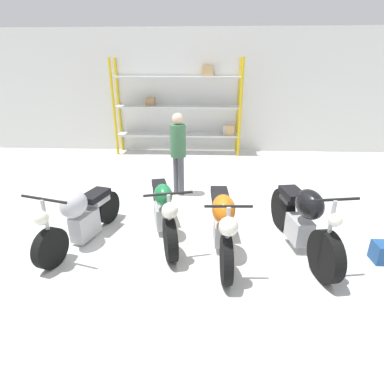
{
  "coord_description": "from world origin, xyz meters",
  "views": [
    {
      "loc": [
        0.21,
        -3.97,
        2.53
      ],
      "look_at": [
        0.0,
        0.4,
        0.7
      ],
      "focal_mm": 28.0,
      "sensor_mm": 36.0,
      "label": 1
    }
  ],
  "objects_px": {
    "motorcycle_black": "(303,220)",
    "person_browsing": "(178,148)",
    "motorcycle_green": "(163,209)",
    "motorcycle_silver": "(81,216)",
    "shelving_rack": "(182,107)",
    "motorcycle_orange": "(222,221)"
  },
  "relations": [
    {
      "from": "motorcycle_black",
      "to": "person_browsing",
      "type": "distance_m",
      "value": 2.9
    },
    {
      "from": "person_browsing",
      "to": "motorcycle_silver",
      "type": "bearing_deg",
      "value": 19.32
    },
    {
      "from": "motorcycle_orange",
      "to": "motorcycle_black",
      "type": "xyz_separation_m",
      "value": [
        1.16,
        0.11,
        -0.01
      ]
    },
    {
      "from": "motorcycle_green",
      "to": "motorcycle_black",
      "type": "relative_size",
      "value": 1.03
    },
    {
      "from": "person_browsing",
      "to": "motorcycle_orange",
      "type": "bearing_deg",
      "value": 73.25
    },
    {
      "from": "shelving_rack",
      "to": "motorcycle_green",
      "type": "bearing_deg",
      "value": -89.01
    },
    {
      "from": "motorcycle_silver",
      "to": "motorcycle_black",
      "type": "xyz_separation_m",
      "value": [
        3.29,
        -0.06,
        0.05
      ]
    },
    {
      "from": "motorcycle_orange",
      "to": "motorcycle_black",
      "type": "distance_m",
      "value": 1.17
    },
    {
      "from": "shelving_rack",
      "to": "motorcycle_black",
      "type": "relative_size",
      "value": 1.87
    },
    {
      "from": "shelving_rack",
      "to": "motorcycle_green",
      "type": "xyz_separation_m",
      "value": [
        0.09,
        -5.03,
        -0.99
      ]
    },
    {
      "from": "shelving_rack",
      "to": "motorcycle_silver",
      "type": "distance_m",
      "value": 5.55
    },
    {
      "from": "shelving_rack",
      "to": "person_browsing",
      "type": "bearing_deg",
      "value": -86.86
    },
    {
      "from": "motorcycle_green",
      "to": "motorcycle_orange",
      "type": "height_order",
      "value": "motorcycle_orange"
    },
    {
      "from": "motorcycle_orange",
      "to": "shelving_rack",
      "type": "bearing_deg",
      "value": -171.99
    },
    {
      "from": "motorcycle_silver",
      "to": "person_browsing",
      "type": "height_order",
      "value": "person_browsing"
    },
    {
      "from": "person_browsing",
      "to": "motorcycle_green",
      "type": "bearing_deg",
      "value": 49.25
    },
    {
      "from": "motorcycle_green",
      "to": "motorcycle_silver",
      "type": "bearing_deg",
      "value": -90.4
    },
    {
      "from": "motorcycle_silver",
      "to": "motorcycle_green",
      "type": "height_order",
      "value": "motorcycle_green"
    },
    {
      "from": "shelving_rack",
      "to": "motorcycle_orange",
      "type": "height_order",
      "value": "shelving_rack"
    },
    {
      "from": "motorcycle_green",
      "to": "person_browsing",
      "type": "xyz_separation_m",
      "value": [
        0.1,
        1.68,
        0.57
      ]
    },
    {
      "from": "shelving_rack",
      "to": "person_browsing",
      "type": "xyz_separation_m",
      "value": [
        0.18,
        -3.35,
        -0.42
      ]
    },
    {
      "from": "shelving_rack",
      "to": "person_browsing",
      "type": "height_order",
      "value": "shelving_rack"
    }
  ]
}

